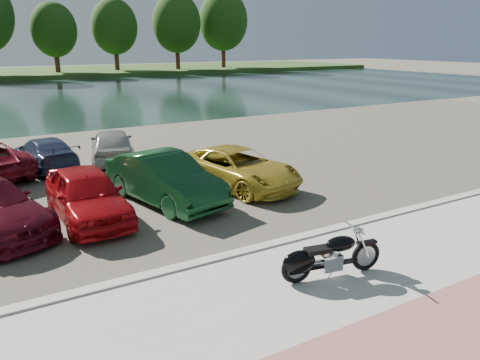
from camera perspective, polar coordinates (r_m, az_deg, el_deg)
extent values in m
plane|color=#595447|center=(10.23, 10.61, -12.17)|extent=(200.00, 200.00, 0.00)
cube|color=#ABA8A1|center=(9.59, 14.62, -14.22)|extent=(60.00, 6.00, 0.10)
cube|color=#985956|center=(8.75, 21.84, -17.78)|extent=(60.00, 2.00, 0.01)
cube|color=#ABA8A1|center=(11.61, 4.17, -7.91)|extent=(60.00, 0.30, 0.14)
cube|color=#474339|center=(19.31, -11.03, 1.69)|extent=(60.00, 18.00, 0.04)
cube|color=#182B26|center=(47.33, -23.04, 9.35)|extent=(120.00, 40.00, 0.00)
cube|color=#284619|center=(79.05, -26.35, 11.57)|extent=(120.00, 24.00, 0.60)
cylinder|color=#3D2116|center=(73.71, -21.45, 13.88)|extent=(0.70, 0.70, 4.50)
ellipsoid|color=#14330E|center=(73.69, -21.76, 16.66)|extent=(6.30, 6.30, 7.56)
cylinder|color=#3D2116|center=(77.04, -14.85, 14.68)|extent=(0.70, 0.70, 4.95)
ellipsoid|color=#14330E|center=(77.05, -15.07, 17.62)|extent=(6.93, 6.93, 8.32)
cylinder|color=#3D2116|center=(77.37, -7.63, 15.24)|extent=(0.70, 0.70, 5.40)
ellipsoid|color=#14330E|center=(77.40, -7.76, 18.44)|extent=(7.56, 7.56, 9.07)
cylinder|color=#3D2116|center=(82.51, -2.04, 15.60)|extent=(0.70, 0.70, 5.85)
ellipsoid|color=#14330E|center=(82.57, -2.08, 18.85)|extent=(8.19, 8.19, 9.83)
torus|color=black|center=(10.54, 15.06, -8.90)|extent=(0.69, 0.24, 0.68)
torus|color=black|center=(9.76, 6.91, -10.58)|extent=(0.69, 0.24, 0.68)
cylinder|color=#B2B2B7|center=(10.54, 15.06, -8.90)|extent=(0.46, 0.14, 0.46)
cylinder|color=#B2B2B7|center=(9.76, 6.91, -10.58)|extent=(0.46, 0.14, 0.46)
cylinder|color=silver|center=(10.27, 14.85, -7.72)|extent=(0.33, 0.11, 0.63)
cylinder|color=silver|center=(10.42, 14.23, -7.31)|extent=(0.33, 0.11, 0.63)
cylinder|color=silver|center=(10.10, 13.80, -5.69)|extent=(0.17, 0.74, 0.04)
sphere|color=silver|center=(10.18, 14.24, -6.03)|extent=(0.19, 0.19, 0.16)
sphere|color=silver|center=(10.22, 14.57, -5.96)|extent=(0.13, 0.13, 0.11)
cube|color=black|center=(10.42, 15.18, -7.36)|extent=(0.47, 0.22, 0.06)
cube|color=black|center=(10.15, 11.14, -10.03)|extent=(1.20, 0.31, 0.08)
cube|color=silver|center=(10.10, 10.91, -9.73)|extent=(0.50, 0.40, 0.34)
cylinder|color=silver|center=(10.06, 11.47, -8.60)|extent=(0.27, 0.22, 0.27)
cylinder|color=silver|center=(9.96, 10.47, -8.80)|extent=(0.27, 0.22, 0.27)
ellipsoid|color=black|center=(10.05, 12.16, -7.60)|extent=(0.73, 0.48, 0.32)
cube|color=black|center=(9.82, 9.48, -8.42)|extent=(0.59, 0.37, 0.10)
ellipsoid|color=black|center=(9.72, 7.21, -9.89)|extent=(0.78, 0.46, 0.50)
cube|color=black|center=(9.73, 6.93, -10.31)|extent=(0.43, 0.25, 0.30)
cylinder|color=silver|center=(10.14, 8.92, -10.32)|extent=(1.10, 0.29, 0.09)
cylinder|color=silver|center=(10.10, 8.94, -9.92)|extent=(1.10, 0.29, 0.09)
cylinder|color=#B2B2B7|center=(10.01, 10.87, -11.38)|extent=(0.05, 0.14, 0.22)
imported|color=#A30A10|center=(13.70, -18.18, -1.71)|extent=(1.84, 4.34, 1.46)
imported|color=#103D1C|center=(14.60, -9.19, 0.17)|extent=(2.61, 4.90, 1.53)
imported|color=gold|center=(16.00, -0.32, 1.48)|extent=(3.35, 5.21, 1.34)
imported|color=navy|center=(19.97, -22.66, 3.06)|extent=(2.22, 4.39, 1.22)
imported|color=#9D9E9A|center=(20.16, -15.33, 4.15)|extent=(2.59, 4.42, 1.41)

